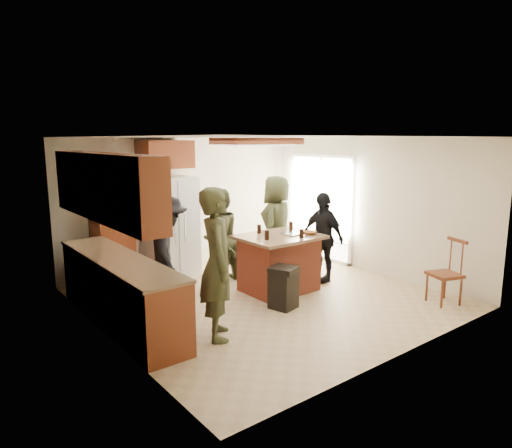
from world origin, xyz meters
TOP-DOWN VIEW (x-y plane):
  - room_shell at (4.37, 1.64)m, footprint 8.00×5.20m
  - person_front_left at (-1.39, -0.78)m, footprint 0.78×0.86m
  - person_behind_left at (-0.15, 1.07)m, footprint 0.93×0.77m
  - person_behind_right at (1.02, 0.93)m, footprint 1.06×0.96m
  - person_side_right at (1.35, 0.08)m, footprint 0.48×0.93m
  - person_counter at (-1.37, 0.61)m, footprint 0.88×1.19m
  - left_cabinetry at (-2.24, 0.40)m, footprint 0.64×3.00m
  - back_wall_units at (-1.33, 2.20)m, footprint 1.80×0.60m
  - refrigerator at (-0.55, 2.12)m, footprint 0.90×0.76m
  - kitchen_island at (0.39, 0.12)m, footprint 1.28×1.03m
  - island_items at (0.62, 0.03)m, footprint 0.98×0.76m
  - trash_bin at (-0.08, -0.53)m, footprint 0.47×0.47m
  - spindle_chair at (2.00, -1.89)m, footprint 0.54×0.54m

SIDE VIEW (x-z plane):
  - trash_bin at x=-0.08m, z-range 0.00..0.63m
  - spindle_chair at x=2.00m, z-range -0.04..0.95m
  - kitchen_island at x=0.39m, z-range 0.01..0.94m
  - person_side_right at x=1.35m, z-range 0.00..1.57m
  - person_behind_left at x=-0.15m, z-range 0.00..1.64m
  - person_counter at x=-1.37m, z-range 0.00..1.67m
  - room_shell at x=4.37m, z-range -1.63..3.37m
  - refrigerator at x=-0.55m, z-range 0.00..1.80m
  - person_behind_right at x=1.02m, z-range 0.00..1.82m
  - person_front_left at x=-1.39m, z-range 0.00..1.91m
  - left_cabinetry at x=-2.24m, z-range -0.19..2.11m
  - island_items at x=0.62m, z-range 0.90..1.05m
  - back_wall_units at x=-1.33m, z-range 0.15..2.60m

